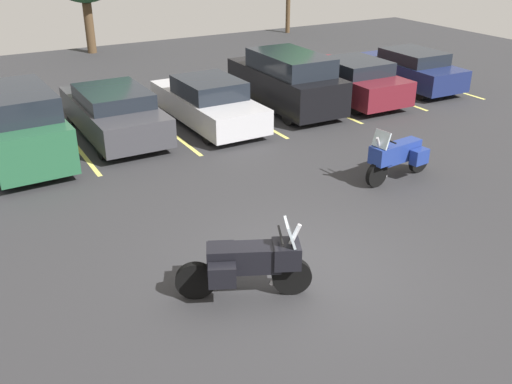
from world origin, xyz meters
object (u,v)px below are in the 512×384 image
Objects in this scene: car_black at (286,81)px; car_navy at (410,69)px; motorcycle_touring at (249,262)px; car_maroon at (348,79)px; car_silver at (208,102)px; car_green at (17,124)px; car_charcoal at (113,112)px; motorcycle_second at (397,155)px.

car_black reaches higher than car_navy.
motorcycle_touring is 12.17m from car_maroon.
car_silver is at bearing -176.20° from car_black.
car_black is at bearing 176.26° from car_maroon.
car_green is at bearing -177.25° from car_silver.
car_black is at bearing 54.54° from motorcycle_touring.
motorcycle_touring is 8.56m from car_green.
car_navy is at bearing 2.21° from car_maroon.
car_maroon is at bearing -2.17° from car_charcoal.
car_navy reaches higher than motorcycle_touring.
motorcycle_touring is 0.43× the size of car_black.
car_charcoal is at bearing 12.85° from car_green.
motorcycle_touring is 10.71m from car_black.
car_green is at bearing 105.05° from motorcycle_touring.
car_silver is at bearing 69.01° from motorcycle_touring.
car_navy is at bearing 1.72° from car_green.
car_charcoal is 2.84m from car_silver.
car_maroon is at bearing 1.58° from car_green.
motorcycle_second is 9.59m from car_green.
car_silver is at bearing -178.96° from car_navy.
car_maroon is at bearing 0.39° from car_silver.
car_maroon reaches higher than motorcycle_second.
car_green reaches higher than motorcycle_touring.
car_green is 13.84m from car_navy.
car_maroon is at bearing 44.72° from motorcycle_touring.
motorcycle_second is 0.43× the size of car_silver.
motorcycle_second is 0.43× the size of car_black.
car_charcoal reaches higher than motorcycle_second.
car_silver is (3.27, 8.53, 0.04)m from motorcycle_touring.
motorcycle_second is at bearing 24.24° from motorcycle_touring.
car_navy is (5.40, -0.04, -0.22)m from car_black.
car_silver reaches higher than motorcycle_second.
motorcycle_second is at bearing -118.03° from car_maroon.
car_charcoal is at bearing 177.83° from car_maroon.
car_green is at bearing -178.42° from car_maroon.
motorcycle_touring is 0.43× the size of car_green.
car_black is 2.45m from car_maroon.
motorcycle_second is 6.96m from car_maroon.
car_green is (-7.60, 5.84, 0.32)m from motorcycle_second.
motorcycle_touring is at bearing -92.94° from car_charcoal.
car_silver reaches higher than car_charcoal.
car_maroon is (2.44, -0.16, -0.21)m from car_black.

